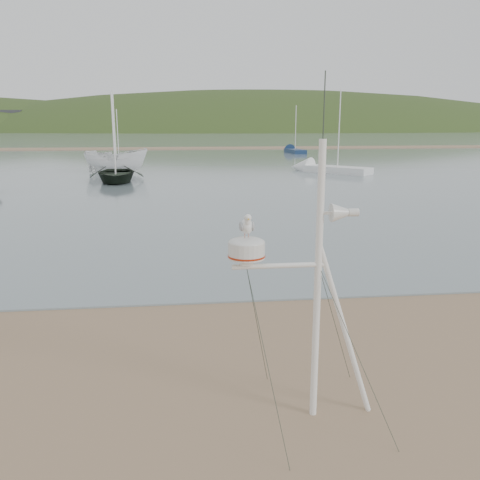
{
  "coord_description": "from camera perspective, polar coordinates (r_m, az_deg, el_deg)",
  "views": [
    {
      "loc": [
        0.81,
        -6.8,
        4.01
      ],
      "look_at": [
        1.69,
        1.0,
        2.17
      ],
      "focal_mm": 38.0,
      "sensor_mm": 36.0,
      "label": 1
    }
  ],
  "objects": [
    {
      "name": "water",
      "position": [
        138.86,
        -6.97,
        11.48
      ],
      "size": [
        560.0,
        256.0,
        0.04
      ],
      "primitive_type": "cube",
      "color": "slate",
      "rests_on": "ground"
    },
    {
      "name": "mast_rig",
      "position": [
        7.04,
        8.13,
        -11.25
      ],
      "size": [
        2.05,
        2.18,
        4.61
      ],
      "color": "white",
      "rests_on": "ground"
    },
    {
      "name": "sailboat_blue_far",
      "position": [
        67.21,
        5.79,
        9.99
      ],
      "size": [
        2.07,
        6.51,
        6.39
      ],
      "color": "navy",
      "rests_on": "ground"
    },
    {
      "name": "hill_ridge",
      "position": [
        243.6,
        -2.32,
        7.62
      ],
      "size": [
        620.0,
        180.0,
        80.0
      ],
      "color": "#293D19",
      "rests_on": "ground"
    },
    {
      "name": "sandbar",
      "position": [
        76.9,
        -7.21,
        10.18
      ],
      "size": [
        560.0,
        7.0,
        0.07
      ],
      "primitive_type": "cube",
      "color": "#886A4E",
      "rests_on": "water"
    },
    {
      "name": "sailboat_dark_mid",
      "position": [
        55.9,
        -12.51,
        9.11
      ],
      "size": [
        4.4,
        5.29,
        5.59
      ],
      "color": "black",
      "rests_on": "ground"
    },
    {
      "name": "boat_white",
      "position": [
        41.06,
        -13.84,
        10.76
      ],
      "size": [
        2.1,
        2.05,
        4.96
      ],
      "primitive_type": "imported",
      "rotation": [
        0.0,
        0.0,
        1.47
      ],
      "color": "white",
      "rests_on": "water"
    },
    {
      "name": "boat_dark",
      "position": [
        34.9,
        -13.97,
        10.54
      ],
      "size": [
        3.75,
        1.37,
        5.15
      ],
      "primitive_type": "imported",
      "rotation": [
        0.0,
        0.0,
        0.08
      ],
      "color": "black",
      "rests_on": "water"
    },
    {
      "name": "ground",
      "position": [
        7.94,
        -11.97,
        -17.47
      ],
      "size": [
        560.0,
        560.0,
        0.0
      ],
      "primitive_type": "plane",
      "color": "#886A4E",
      "rests_on": "ground"
    },
    {
      "name": "sailboat_white_near",
      "position": [
        41.82,
        8.65,
        7.98
      ],
      "size": [
        6.08,
        6.22,
        6.95
      ],
      "color": "white",
      "rests_on": "ground"
    },
    {
      "name": "far_cottages",
      "position": [
        202.81,
        -6.04,
        13.14
      ],
      "size": [
        294.4,
        6.3,
        8.0
      ],
      "color": "silver",
      "rests_on": "ground"
    }
  ]
}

